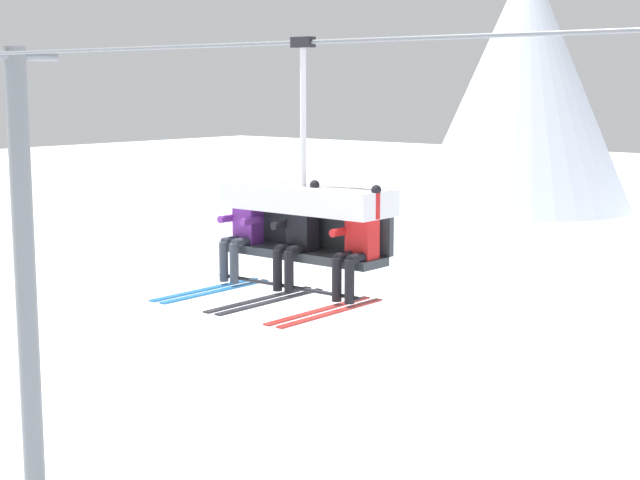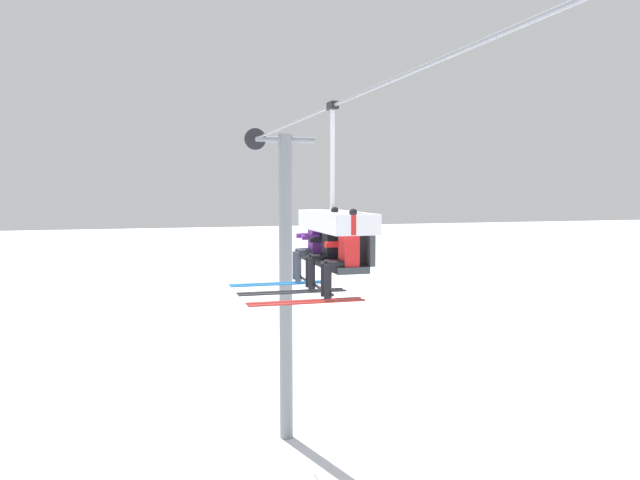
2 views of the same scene
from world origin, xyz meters
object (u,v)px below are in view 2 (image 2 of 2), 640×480
object	(u,v)px
skier_purple	(309,244)
chairlift_chair	(337,230)
lift_tower_near	(285,280)
skier_red	(341,254)
skier_black	(324,248)

from	to	relation	value
skier_purple	chairlift_chair	bearing A→B (deg)	14.21
lift_tower_near	chairlift_chair	size ratio (longest dim) A/B	2.94
chairlift_chair	skier_red	bearing A→B (deg)	-13.73
chairlift_chair	skier_black	distance (m)	0.35
chairlift_chair	skier_black	world-z (taller)	chairlift_chair
lift_tower_near	skier_red	world-z (taller)	lift_tower_near
chairlift_chair	skier_purple	world-z (taller)	chairlift_chair
skier_purple	skier_red	size ratio (longest dim) A/B	1.00
chairlift_chair	skier_red	size ratio (longest dim) A/B	1.68
chairlift_chair	skier_purple	distance (m)	0.95
lift_tower_near	skier_red	distance (m)	7.97
lift_tower_near	chairlift_chair	bearing A→B (deg)	-5.88
chairlift_chair	lift_tower_near	bearing A→B (deg)	174.12
skier_purple	skier_black	world-z (taller)	skier_black
chairlift_chair	skier_purple	bearing A→B (deg)	-165.79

